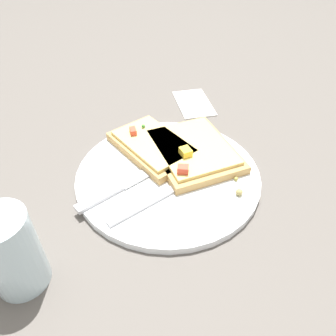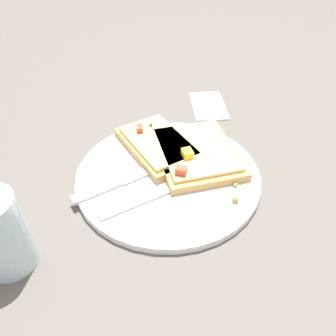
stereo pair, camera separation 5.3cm
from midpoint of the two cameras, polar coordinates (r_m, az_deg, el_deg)
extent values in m
plane|color=#56514C|center=(0.54, 2.78, -1.88)|extent=(4.00, 4.00, 0.00)
cylinder|color=white|center=(0.54, 2.80, -1.41)|extent=(0.30, 0.30, 0.01)
cube|color=#B7B7BC|center=(0.48, -1.69, -5.95)|extent=(0.07, 0.12, 0.01)
cube|color=#B7B7BC|center=(0.52, 7.04, -2.33)|extent=(0.05, 0.06, 0.01)
cube|color=#B7B7BC|center=(0.53, 11.12, -1.58)|extent=(0.02, 0.03, 0.00)
cube|color=#B7B7BC|center=(0.54, 10.65, -1.13)|extent=(0.02, 0.03, 0.00)
cube|color=#B7B7BC|center=(0.54, 10.18, -0.69)|extent=(0.02, 0.03, 0.00)
cube|color=#B7B7BC|center=(0.54, 9.73, -0.25)|extent=(0.02, 0.03, 0.00)
cube|color=#B7B7BC|center=(0.50, -9.45, -4.15)|extent=(0.05, 0.08, 0.01)
cube|color=#B7B7BC|center=(0.54, 0.36, -0.09)|extent=(0.08, 0.12, 0.00)
cube|color=tan|center=(0.56, 7.55, 2.41)|extent=(0.18, 0.16, 0.01)
cube|color=#E0C16B|center=(0.56, 7.64, 3.21)|extent=(0.16, 0.14, 0.01)
cube|color=yellow|center=(0.53, 6.22, 2.44)|extent=(0.02, 0.02, 0.01)
cube|color=#D14733|center=(0.50, 5.32, -0.56)|extent=(0.02, 0.02, 0.01)
cube|color=tan|center=(0.58, 0.87, 3.82)|extent=(0.18, 0.16, 0.01)
cube|color=#E0C16B|center=(0.57, 0.88, 4.62)|extent=(0.16, 0.14, 0.01)
cube|color=#D14733|center=(0.59, -2.38, 6.78)|extent=(0.02, 0.01, 0.01)
sphere|color=#388433|center=(0.60, -0.49, 7.47)|extent=(0.01, 0.01, 0.01)
sphere|color=tan|center=(0.50, 14.70, -5.36)|extent=(0.01, 0.01, 0.01)
sphere|color=tan|center=(0.56, 12.77, 0.65)|extent=(0.01, 0.01, 0.01)
sphere|color=#A09647|center=(0.52, 14.49, -3.02)|extent=(0.01, 0.01, 0.01)
sphere|color=tan|center=(0.56, 9.14, 1.75)|extent=(0.01, 0.01, 0.01)
cube|color=white|center=(0.73, 9.12, 10.72)|extent=(0.12, 0.07, 0.01)
camera|label=1|loc=(0.03, -87.13, 2.50)|focal=35.00mm
camera|label=2|loc=(0.03, 92.87, -2.50)|focal=35.00mm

